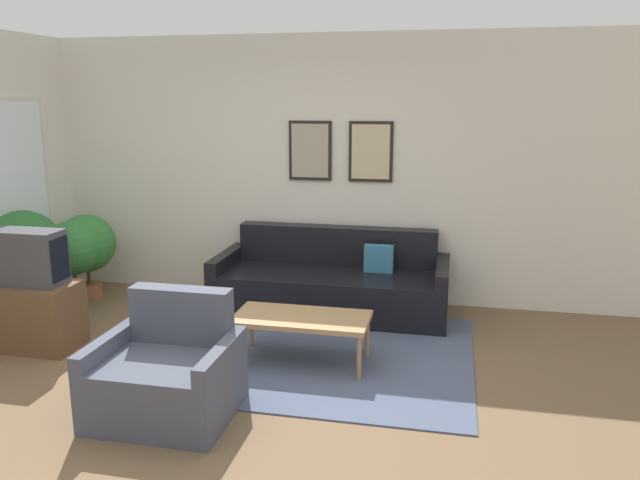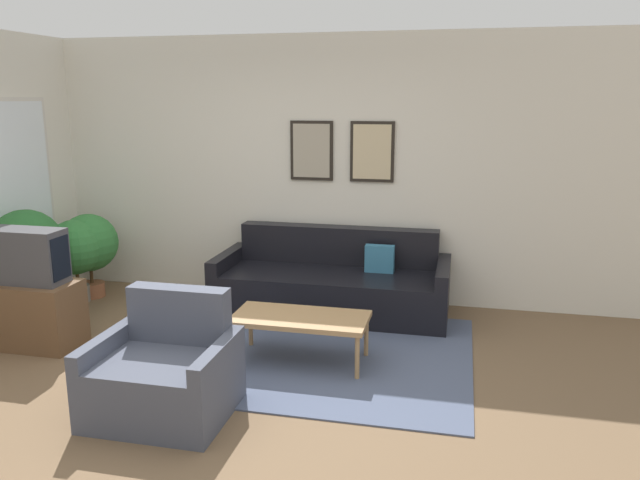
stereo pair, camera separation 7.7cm
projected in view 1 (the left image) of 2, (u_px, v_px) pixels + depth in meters
The scene contains 11 objects.
ground_plane at pixel (214, 400), 4.38m from camera, with size 16.00×16.00×0.00m, color brown.
area_rug at pixel (315, 353), 5.18m from camera, with size 2.56×2.14×0.01m.
wall_back at pixel (299, 169), 6.45m from camera, with size 8.00×0.09×2.70m.
couch at pixel (332, 284), 6.15m from camera, with size 2.26×0.90×0.80m.
coffee_table at pixel (302, 320), 4.94m from camera, with size 1.07×0.52×0.39m.
tv_stand at pixel (31, 315), 5.27m from camera, with size 0.80×0.44×0.56m.
tv at pixel (25, 257), 5.15m from camera, with size 0.66×0.28×0.46m.
armchair at pixel (168, 375), 4.15m from camera, with size 0.89×0.76×0.80m.
potted_plant_tall at pixel (24, 251), 5.80m from camera, with size 0.68×0.68×1.06m.
potted_plant_by_window at pixel (86, 245), 6.51m from camera, with size 0.60×0.60×0.89m.
potted_plant_small at pixel (72, 250), 6.35m from camera, with size 0.56×0.56×0.86m.
Camera 1 is at (1.57, -3.78, 2.07)m, focal length 35.00 mm.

